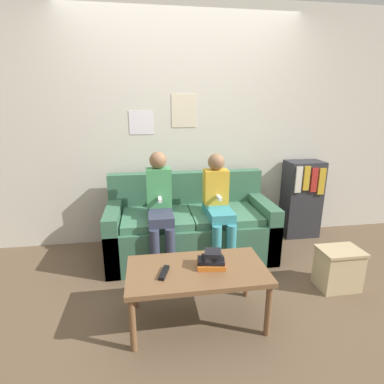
% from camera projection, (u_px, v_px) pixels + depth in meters
% --- Properties ---
extents(ground_plane, '(10.00, 10.00, 0.00)m').
position_uv_depth(ground_plane, '(198.00, 279.00, 2.78)').
color(ground_plane, brown).
extents(wall_back, '(8.00, 0.06, 2.60)m').
position_uv_depth(wall_back, '(184.00, 128.00, 3.34)').
color(wall_back, beige).
rests_on(wall_back, ground_plane).
extents(couch, '(1.69, 0.77, 0.84)m').
position_uv_depth(couch, '(190.00, 229.00, 3.17)').
color(couch, '#38664C').
rests_on(couch, ground_plane).
extents(coffee_table, '(1.00, 0.53, 0.43)m').
position_uv_depth(coffee_table, '(197.00, 274.00, 2.15)').
color(coffee_table, brown).
rests_on(coffee_table, ground_plane).
extents(person_left, '(0.24, 0.54, 1.13)m').
position_uv_depth(person_left, '(160.00, 205.00, 2.85)').
color(person_left, '#33384C').
rests_on(person_left, ground_plane).
extents(person_right, '(0.24, 0.54, 1.10)m').
position_uv_depth(person_right, '(218.00, 204.00, 2.94)').
color(person_right, teal).
rests_on(person_right, ground_plane).
extents(tv_remote, '(0.09, 0.17, 0.02)m').
position_uv_depth(tv_remote, '(164.00, 273.00, 2.06)').
color(tv_remote, black).
rests_on(tv_remote, coffee_table).
extents(book_stack, '(0.22, 0.16, 0.13)m').
position_uv_depth(book_stack, '(212.00, 260.00, 2.14)').
color(book_stack, orange).
rests_on(book_stack, coffee_table).
extents(bookshelf, '(0.42, 0.30, 0.92)m').
position_uv_depth(bookshelf, '(301.00, 199.00, 3.60)').
color(bookshelf, '#2D2D33').
rests_on(bookshelf, ground_plane).
extents(storage_box, '(0.36, 0.26, 0.37)m').
position_uv_depth(storage_box, '(338.00, 268.00, 2.60)').
color(storage_box, '#CCB284').
rests_on(storage_box, ground_plane).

